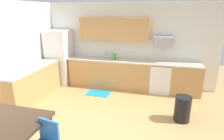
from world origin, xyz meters
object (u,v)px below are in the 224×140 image
object	(u,v)px
oven_range	(160,77)
kettle	(114,57)
microwave	(163,42)
refrigerator	(60,57)
trash_bin	(182,109)
dining_table	(3,123)

from	to	relation	value
oven_range	kettle	world-z (taller)	kettle
kettle	microwave	bearing A→B (deg)	1.90
refrigerator	trash_bin	size ratio (longest dim) A/B	3.04
refrigerator	trash_bin	world-z (taller)	refrigerator
oven_range	microwave	bearing A→B (deg)	90.00
trash_bin	kettle	bearing A→B (deg)	141.06
microwave	dining_table	xyz separation A→B (m)	(-2.46, -3.70, -0.84)
kettle	oven_range	bearing A→B (deg)	-1.90
refrigerator	kettle	world-z (taller)	refrigerator
oven_range	refrigerator	bearing A→B (deg)	-178.65
refrigerator	trash_bin	xyz separation A→B (m)	(3.93, -1.52, -0.61)
microwave	kettle	distance (m)	1.60
trash_bin	kettle	size ratio (longest dim) A/B	3.00
microwave	kettle	size ratio (longest dim) A/B	2.70
dining_table	trash_bin	xyz separation A→B (m)	(3.00, 2.00, -0.40)
dining_table	trash_bin	distance (m)	3.63
kettle	trash_bin	bearing A→B (deg)	-38.94
refrigerator	dining_table	distance (m)	3.65
refrigerator	microwave	distance (m)	3.46
oven_range	kettle	size ratio (longest dim) A/B	4.55
refrigerator	oven_range	distance (m)	3.42
refrigerator	oven_range	xyz separation A→B (m)	(3.39, 0.08, -0.46)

